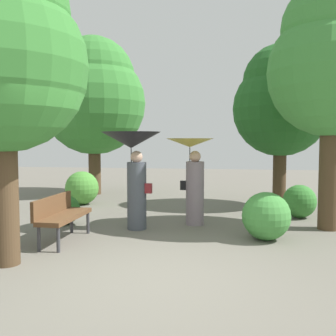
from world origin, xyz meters
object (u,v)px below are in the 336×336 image
object	(u,v)px
person_left	(133,157)
tree_mid_left	(94,95)
tree_mid_right	(333,59)
person_right	(192,168)
tree_near_right	(281,100)
tree_near_left	(1,50)
park_bench	(61,214)

from	to	relation	value
person_left	tree_mid_left	size ratio (longest dim) A/B	0.38
tree_mid_left	tree_mid_right	bearing A→B (deg)	-33.55
person_right	tree_near_right	size ratio (longest dim) A/B	0.42
tree_near_left	tree_near_right	size ratio (longest dim) A/B	1.05
person_left	tree_mid_left	xyz separation A→B (m)	(-2.59, 4.94, 1.86)
person_right	tree_near_right	world-z (taller)	tree_near_right
person_right	person_left	bearing A→B (deg)	126.82
park_bench	tree_near_right	world-z (taller)	tree_near_right
tree_near_left	tree_mid_left	world-z (taller)	tree_mid_left
person_right	tree_mid_left	bearing A→B (deg)	49.55
park_bench	tree_near_left	size ratio (longest dim) A/B	0.32
tree_near_right	tree_mid_right	bearing A→B (deg)	-76.54
tree_near_right	tree_mid_left	distance (m)	6.13
person_left	park_bench	distance (m)	1.87
tree_mid_left	person_left	bearing A→B (deg)	-62.34
park_bench	tree_near_right	distance (m)	6.75
tree_near_right	tree_mid_left	xyz separation A→B (m)	(-5.91, 1.58, 0.43)
person_left	tree_mid_right	size ratio (longest dim) A/B	0.39
park_bench	tree_near_right	size ratio (longest dim) A/B	0.34
person_left	tree_near_right	size ratio (longest dim) A/B	0.45
tree_near_left	tree_mid_right	world-z (taller)	tree_mid_right
person_left	tree_near_right	xyz separation A→B (m)	(3.32, 3.36, 1.43)
park_bench	tree_mid_left	xyz separation A→B (m)	(-1.55, 6.14, 2.84)
park_bench	tree_mid_left	world-z (taller)	tree_mid_left
tree_mid_right	tree_mid_left	bearing A→B (deg)	146.45
person_right	tree_near_left	world-z (taller)	tree_near_left
park_bench	tree_near_left	distance (m)	2.96
person_right	tree_mid_right	xyz separation A→B (m)	(2.82, -0.04, 2.22)
tree_near_left	tree_mid_right	distance (m)	6.14
person_right	tree_near_left	bearing A→B (deg)	151.26
person_right	tree_near_left	distance (m)	4.45
park_bench	tree_near_left	world-z (taller)	tree_near_left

